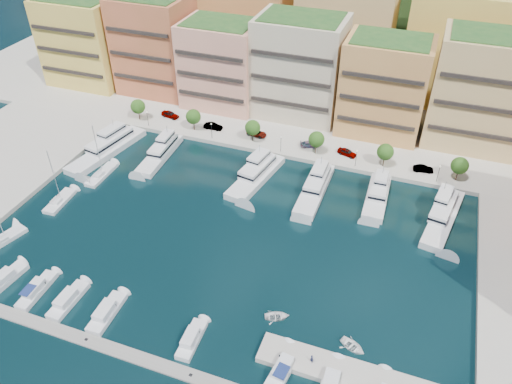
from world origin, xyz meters
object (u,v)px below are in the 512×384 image
Objects in this scene: tree_0 at (138,107)px; yacht_0 at (109,147)px; lamppost_3 at (356,156)px; cruiser_2 at (68,300)px; cruiser_7 at (283,369)px; car_2 at (257,133)px; tree_2 at (253,128)px; person_0 at (312,359)px; lamppost_0 at (147,116)px; lamppost_1 at (211,128)px; cruiser_8 at (331,384)px; lamppost_4 at (439,171)px; yacht_1 at (161,152)px; cruiser_5 at (191,340)px; yacht_6 at (444,214)px; tree_4 at (385,152)px; car_3 at (310,144)px; tender_2 at (353,346)px; tree_3 at (316,139)px; yacht_4 at (315,187)px; yacht_5 at (378,194)px; cruiser_3 at (107,313)px; car_5 at (423,169)px; sailboat_1 at (60,202)px; car_0 at (170,114)px; lamppost_2 at (281,141)px; tender_0 at (277,316)px; tree_1 at (193,117)px; sailboat_2 at (102,175)px; car_4 at (347,152)px; tree_5 at (460,166)px; sailboat_0 at (4,239)px; car_1 at (213,126)px; cruiser_1 at (36,290)px; yacht_3 at (257,174)px.

tree_0 reaches higher than yacht_0.
lamppost_3 is 0.50× the size of cruiser_2.
car_2 is (-26.32, 60.85, 1.14)m from cruiser_7.
person_0 is (30.02, -55.75, -2.98)m from tree_2.
lamppost_1 is (18.00, 0.00, 0.00)m from lamppost_0.
cruiser_8 is at bearing -52.05° from lamppost_1.
tree_0 is 1.35× the size of lamppost_4.
lamppost_3 is at bearing 13.08° from yacht_1.
yacht_6 is at bearing 51.93° from cruiser_5.
tree_4 is 18.44m from car_3.
cruiser_2 is 47.19m from tender_2.
tree_3 is 14.35m from yacht_4.
lamppost_0 is 78.92m from person_0.
cruiser_2 and cruiser_5 have the same top height.
cruiser_3 is (-36.47, -46.50, -0.66)m from yacht_5.
yacht_5 reaches higher than car_5.
car_0 is (5.15, 39.86, 1.54)m from sailboat_1.
tree_2 is at bearing 78.90° from cruiser_2.
lamppost_2 reaches higher than car_3.
tender_0 is at bearing -55.21° from lamppost_1.
cruiser_2 is at bearing -91.43° from lamppost_1.
cruiser_3 is (6.16, -55.79, -3.28)m from lamppost_1.
sailboat_2 reaches higher than tree_1.
sailboat_2 is 55.57m from tender_0.
car_5 is at bearing 63.49° from cruiser_5.
cruiser_8 is 60.55m from car_4.
cruiser_3 is (-3.84, -58.09, -4.20)m from tree_2.
lamppost_4 is at bearing -143.26° from car_5.
sailboat_0 is at bearing -148.42° from tree_5.
lamppost_2 is 0.87× the size of car_1.
car_5 reaches higher than cruiser_8.
cruiser_1 is 17.06m from sailboat_0.
sailboat_2 is at bearing -174.42° from car_0.
yacht_1 is (-50.68, -12.68, -3.65)m from tree_4.
lamppost_4 is 0.49× the size of cruiser_3.
car_1 is at bearing 170.30° from tree_2.
sailboat_0 is at bearing 150.21° from car_4.
tree_5 is at bearing -118.18° from car_3.
tree_3 reaches higher than yacht_4.
cruiser_2 is 2.09× the size of tender_0.
yacht_1 is 3.85× the size of car_3.
sailboat_1 is 2.65× the size of car_0.
yacht_4 is 13.23m from yacht_5.
yacht_5 is 1.18× the size of sailboat_2.
tree_1 is at bearing -102.33° from car_0.
tree_2 is at bearing 174.94° from lamppost_3.
tender_0 is (16.56, -35.84, -0.79)m from yacht_3.
car_1 is (-7.72, 60.07, 1.24)m from cruiser_3.
lamppost_4 is (-4.00, -2.30, -0.92)m from tree_5.
sailboat_1 is 2.59× the size of car_2.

